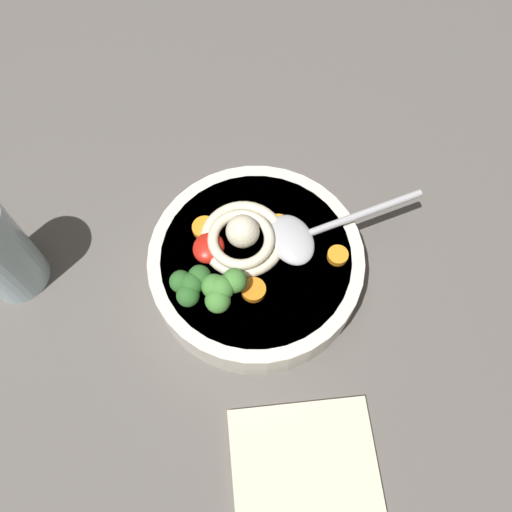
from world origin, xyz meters
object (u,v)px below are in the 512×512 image
Objects in this scene: soup_bowl at (256,265)px; noodle_pile at (242,237)px; folded_napkin at (309,500)px; soup_spoon at (304,235)px.

noodle_pile is at bearing -120.82° from soup_bowl.
noodle_pile is 25.60cm from folded_napkin.
folded_napkin is at bearing -112.18° from soup_spoon.
noodle_pile is (-1.07, -1.80, 3.46)cm from soup_bowl.
soup_spoon reaches higher than folded_napkin.
noodle_pile reaches higher than soup_bowl.
soup_spoon is at bearing -163.21° from folded_napkin.
noodle_pile reaches higher than folded_napkin.
noodle_pile reaches higher than soup_spoon.
soup_bowl is at bearing 180.00° from soup_spoon.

